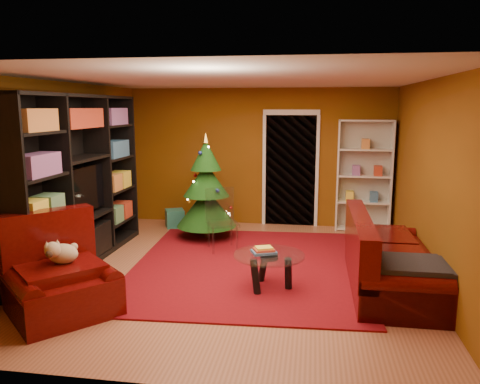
% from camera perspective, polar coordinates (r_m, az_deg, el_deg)
% --- Properties ---
extents(floor, '(5.00, 5.50, 0.05)m').
position_cam_1_polar(floor, '(6.58, -0.55, -9.87)').
color(floor, '#9C5A3F').
rests_on(floor, ground).
extents(ceiling, '(5.00, 5.50, 0.05)m').
position_cam_1_polar(ceiling, '(6.19, -0.59, 13.82)').
color(ceiling, silver).
rests_on(ceiling, wall_back).
extents(wall_back, '(5.00, 0.05, 2.60)m').
position_cam_1_polar(wall_back, '(8.98, 2.37, 4.26)').
color(wall_back, brown).
rests_on(wall_back, ground).
extents(wall_left, '(0.05, 5.50, 2.60)m').
position_cam_1_polar(wall_left, '(7.11, -21.08, 1.98)').
color(wall_left, brown).
rests_on(wall_left, ground).
extents(wall_right, '(0.05, 5.50, 2.60)m').
position_cam_1_polar(wall_right, '(6.34, 22.54, 0.94)').
color(wall_right, brown).
rests_on(wall_right, ground).
extents(doorway, '(1.06, 0.60, 2.16)m').
position_cam_1_polar(doorway, '(8.91, 6.16, 2.55)').
color(doorway, black).
rests_on(doorway, floor).
extents(rug, '(3.37, 3.87, 0.02)m').
position_cam_1_polar(rug, '(6.77, 0.82, -8.96)').
color(rug, maroon).
rests_on(rug, floor).
extents(media_unit, '(0.50, 3.16, 2.42)m').
position_cam_1_polar(media_unit, '(7.04, -19.09, 1.28)').
color(media_unit, black).
rests_on(media_unit, floor).
extents(christmas_tree, '(1.23, 1.23, 1.83)m').
position_cam_1_polar(christmas_tree, '(7.99, -4.14, 0.52)').
color(christmas_tree, '#103D0F').
rests_on(christmas_tree, floor).
extents(gift_box_teal, '(0.44, 0.44, 0.33)m').
position_cam_1_polar(gift_box_teal, '(8.98, -7.95, -3.18)').
color(gift_box_teal, '#288176').
rests_on(gift_box_teal, floor).
extents(gift_box_green, '(0.28, 0.28, 0.26)m').
position_cam_1_polar(gift_box_green, '(8.58, -5.39, -4.02)').
color(gift_box_green, '#2E6D2B').
rests_on(gift_box_green, floor).
extents(gift_box_red, '(0.25, 0.25, 0.20)m').
position_cam_1_polar(gift_box_red, '(8.63, -4.87, -4.10)').
color(gift_box_red, maroon).
rests_on(gift_box_red, floor).
extents(white_bookshelf, '(0.97, 0.38, 2.08)m').
position_cam_1_polar(white_bookshelf, '(8.80, 14.87, 1.89)').
color(white_bookshelf, white).
rests_on(white_bookshelf, floor).
extents(armchair, '(1.60, 1.60, 0.88)m').
position_cam_1_polar(armchair, '(5.54, -20.97, -9.39)').
color(armchair, '#420606').
rests_on(armchair, rug).
extents(dog, '(0.49, 0.50, 0.29)m').
position_cam_1_polar(dog, '(5.54, -20.78, -7.05)').
color(dog, beige).
rests_on(dog, armchair).
extents(sofa, '(0.98, 2.18, 0.94)m').
position_cam_1_polar(sofa, '(6.15, 18.02, -7.02)').
color(sofa, '#420606').
rests_on(sofa, rug).
extents(coffee_table, '(1.16, 1.16, 0.55)m').
position_cam_1_polar(coffee_table, '(5.91, 3.55, -9.61)').
color(coffee_table, gray).
rests_on(coffee_table, rug).
extents(acrylic_chair, '(0.62, 0.64, 0.89)m').
position_cam_1_polar(acrylic_chair, '(7.35, -2.15, -3.86)').
color(acrylic_chair, '#66605B').
rests_on(acrylic_chair, rug).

